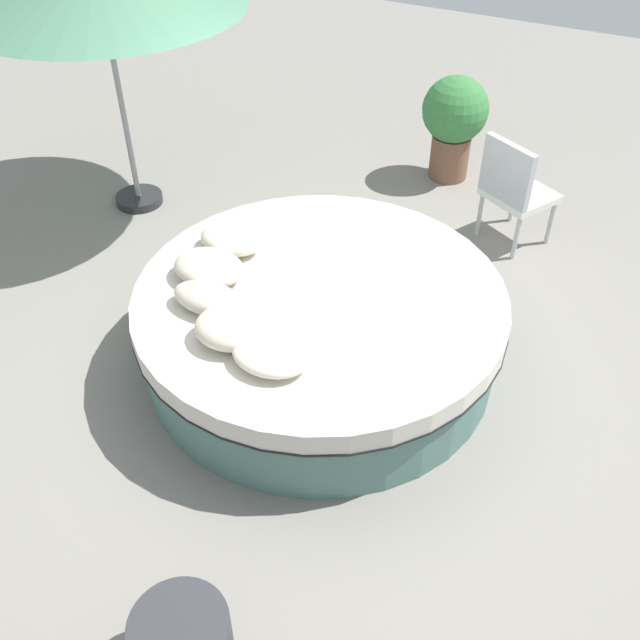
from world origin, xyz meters
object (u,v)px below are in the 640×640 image
(round_bed, at_px, (320,326))
(patio_chair, at_px, (514,187))
(throw_pillow_2, at_px, (210,299))
(throw_pillow_1, at_px, (209,267))
(throw_pillow_0, at_px, (231,239))
(planter, at_px, (454,119))
(throw_pillow_3, at_px, (229,328))
(throw_pillow_4, at_px, (271,354))

(round_bed, distance_m, patio_chair, 2.23)
(throw_pillow_2, bearing_deg, throw_pillow_1, 124.67)
(throw_pillow_0, height_order, throw_pillow_1, throw_pillow_1)
(patio_chair, xyz_separation_m, planter, (-0.83, 0.91, 0.05))
(throw_pillow_1, bearing_deg, throw_pillow_2, -55.33)
(throw_pillow_1, height_order, planter, planter)
(throw_pillow_3, bearing_deg, round_bed, 66.95)
(throw_pillow_0, distance_m, patio_chair, 2.48)
(throw_pillow_0, relative_size, throw_pillow_4, 0.95)
(throw_pillow_3, relative_size, patio_chair, 0.45)
(throw_pillow_1, distance_m, planter, 3.25)
(throw_pillow_4, bearing_deg, planter, 91.33)
(throw_pillow_3, bearing_deg, throw_pillow_0, 120.96)
(throw_pillow_0, bearing_deg, patio_chair, 50.11)
(throw_pillow_1, xyz_separation_m, patio_chair, (1.54, 2.26, -0.14))
(round_bed, distance_m, planter, 3.00)
(round_bed, bearing_deg, throw_pillow_3, -113.05)
(planter, bearing_deg, throw_pillow_0, -105.07)
(round_bed, xyz_separation_m, throw_pillow_4, (0.04, -0.74, 0.37))
(throw_pillow_1, height_order, throw_pillow_2, throw_pillow_1)
(planter, bearing_deg, round_bed, -89.15)
(throw_pillow_4, bearing_deg, throw_pillow_2, 156.27)
(throw_pillow_0, relative_size, throw_pillow_2, 0.88)
(throw_pillow_1, bearing_deg, throw_pillow_3, -46.40)
(throw_pillow_0, relative_size, throw_pillow_3, 1.07)
(round_bed, distance_m, throw_pillow_0, 0.91)
(throw_pillow_2, relative_size, patio_chair, 0.55)
(patio_chair, bearing_deg, throw_pillow_1, -94.91)
(throw_pillow_3, distance_m, planter, 3.67)
(throw_pillow_2, height_order, planter, planter)
(throw_pillow_4, bearing_deg, throw_pillow_1, 145.43)
(throw_pillow_1, bearing_deg, throw_pillow_4, -34.57)
(round_bed, relative_size, patio_chair, 2.61)
(round_bed, height_order, planter, planter)
(throw_pillow_4, relative_size, patio_chair, 0.50)
(throw_pillow_4, xyz_separation_m, patio_chair, (0.74, 2.81, -0.13))
(throw_pillow_1, bearing_deg, round_bed, 14.27)
(throw_pillow_3, bearing_deg, throw_pillow_2, 142.85)
(throw_pillow_3, xyz_separation_m, throw_pillow_4, (0.33, -0.06, -0.02))
(throw_pillow_1, xyz_separation_m, planter, (0.71, 3.17, -0.10))
(throw_pillow_1, xyz_separation_m, throw_pillow_3, (0.47, -0.49, 0.01))
(throw_pillow_2, distance_m, patio_chair, 2.88)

